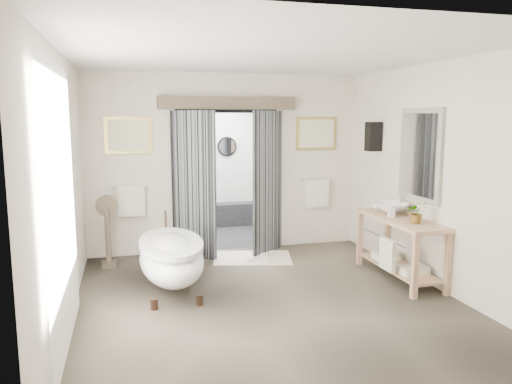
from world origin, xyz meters
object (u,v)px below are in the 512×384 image
vanity (399,243)px  basin (391,209)px  clawfoot_tub (171,257)px  rug (253,258)px

vanity → basin: 0.51m
clawfoot_tub → rug: clawfoot_tub is taller
vanity → basin: size_ratio=3.33×
vanity → rug: bearing=138.8°
clawfoot_tub → rug: bearing=39.5°
clawfoot_tub → basin: basin is taller
vanity → clawfoot_tub: bearing=173.3°
rug → basin: (1.70, -1.20, 0.93)m
clawfoot_tub → vanity: clawfoot_tub is taller
clawfoot_tub → vanity: bearing=-6.7°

